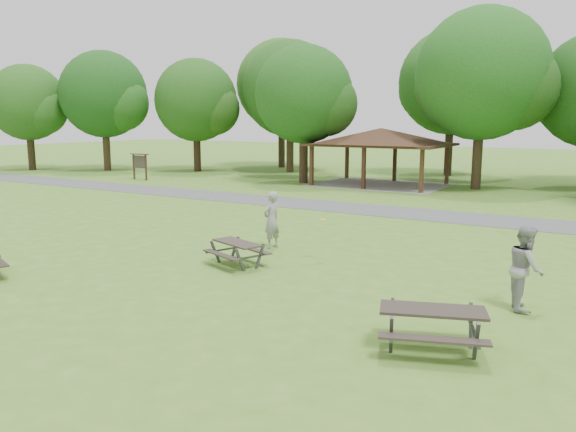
{
  "coord_description": "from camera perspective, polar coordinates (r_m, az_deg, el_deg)",
  "views": [
    {
      "loc": [
        10.09,
        -10.96,
        4.33
      ],
      "look_at": [
        1.0,
        4.0,
        1.3
      ],
      "focal_mm": 35.0,
      "sensor_mm": 36.0,
      "label": 1
    }
  ],
  "objects": [
    {
      "name": "pavilion",
      "position": [
        37.71,
        9.42,
        7.76
      ],
      "size": [
        8.6,
        7.01,
        3.76
      ],
      "color": "#3B2015",
      "rests_on": "ground"
    },
    {
      "name": "tree_row_a",
      "position": [
        50.35,
        -18.11,
        11.42
      ],
      "size": [
        7.56,
        7.2,
        9.97
      ],
      "color": "#322116",
      "rests_on": "ground"
    },
    {
      "name": "tree_row_b",
      "position": [
        47.9,
        -9.25,
        11.29
      ],
      "size": [
        7.14,
        6.8,
        9.28
      ],
      "color": "black",
      "rests_on": "ground"
    },
    {
      "name": "tree_flank_left",
      "position": [
        53.27,
        -24.86,
        10.21
      ],
      "size": [
        6.72,
        6.4,
        8.93
      ],
      "color": "black",
      "rests_on": "ground"
    },
    {
      "name": "tree_deep_a",
      "position": [
        51.25,
        -0.55,
        12.95
      ],
      "size": [
        8.4,
        8.0,
        11.38
      ],
      "color": "black",
      "rests_on": "ground"
    },
    {
      "name": "ground",
      "position": [
        15.51,
        -10.97,
        -6.57
      ],
      "size": [
        160.0,
        160.0,
        0.0
      ],
      "primitive_type": "plane",
      "color": "#487621",
      "rests_on": "ground"
    },
    {
      "name": "frisbee_thrower",
      "position": [
        18.95,
        -1.69,
        -0.4
      ],
      "size": [
        0.55,
        0.76,
        1.94
      ],
      "primitive_type": "imported",
      "rotation": [
        0.0,
        0.0,
        -1.69
      ],
      "color": "gray",
      "rests_on": "ground"
    },
    {
      "name": "picnic_table_far",
      "position": [
        11.06,
        14.46,
        -10.07
      ],
      "size": [
        2.37,
        2.14,
        0.85
      ],
      "color": "#2B231F",
      "rests_on": "ground"
    },
    {
      "name": "asphalt_path",
      "position": [
        27.26,
        9.16,
        0.57
      ],
      "size": [
        120.0,
        3.2,
        0.02
      ],
      "primitive_type": "cube",
      "color": "#4E4E51",
      "rests_on": "ground"
    },
    {
      "name": "tree_deep_b",
      "position": [
        45.66,
        16.42,
        12.63
      ],
      "size": [
        8.4,
        8.0,
        11.13
      ],
      "color": "black",
      "rests_on": "ground"
    },
    {
      "name": "notice_board",
      "position": [
        41.87,
        -14.84,
        5.35
      ],
      "size": [
        1.6,
        0.3,
        1.88
      ],
      "color": "#322112",
      "rests_on": "ground"
    },
    {
      "name": "frisbee_in_flight",
      "position": [
        17.24,
        3.58,
        -0.36
      ],
      "size": [
        0.29,
        0.29,
        0.02
      ],
      "color": "yellow",
      "rests_on": "ground"
    },
    {
      "name": "tree_row_e",
      "position": [
        36.94,
        19.25,
        13.09
      ],
      "size": [
        8.4,
        8.0,
        11.02
      ],
      "color": "black",
      "rests_on": "ground"
    },
    {
      "name": "tree_row_c",
      "position": [
        46.68,
        0.33,
        12.52
      ],
      "size": [
        8.19,
        7.8,
        10.67
      ],
      "color": "#332116",
      "rests_on": "ground"
    },
    {
      "name": "tree_row_d",
      "position": [
        38.53,
        1.74,
        11.95
      ],
      "size": [
        6.93,
        6.6,
        9.27
      ],
      "color": "black",
      "rests_on": "ground"
    },
    {
      "name": "frisbee_catcher",
      "position": [
        13.96,
        22.99,
        -4.87
      ],
      "size": [
        1.0,
        1.13,
        1.95
      ],
      "primitive_type": "imported",
      "rotation": [
        0.0,
        0.0,
        1.88
      ],
      "color": "gray",
      "rests_on": "ground"
    },
    {
      "name": "picnic_table_middle",
      "position": [
        16.83,
        -5.19,
        -3.22
      ],
      "size": [
        2.05,
        1.84,
        0.74
      ],
      "color": "#302822",
      "rests_on": "ground"
    }
  ]
}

